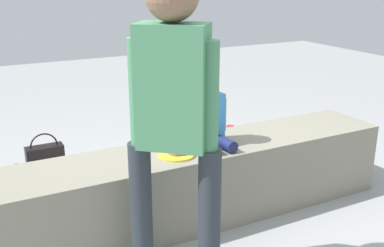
% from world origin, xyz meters
% --- Properties ---
extents(ground_plane, '(12.00, 12.00, 0.00)m').
position_xyz_m(ground_plane, '(0.00, 0.00, 0.00)').
color(ground_plane, '#979A9A').
extents(concrete_ledge, '(2.67, 0.47, 0.49)m').
position_xyz_m(concrete_ledge, '(0.00, 0.00, 0.25)').
color(concrete_ledge, gray).
rests_on(concrete_ledge, ground_plane).
extents(child_seated, '(0.28, 0.32, 0.48)m').
position_xyz_m(child_seated, '(0.08, 0.02, 0.70)').
color(child_seated, navy).
rests_on(child_seated, concrete_ledge).
extents(adult_standing, '(0.38, 0.35, 1.56)m').
position_xyz_m(adult_standing, '(-0.40, -0.52, 0.94)').
color(adult_standing, '#292F36').
rests_on(adult_standing, ground_plane).
extents(cake_plate, '(0.22, 0.22, 0.07)m').
position_xyz_m(cake_plate, '(-0.17, -0.07, 0.51)').
color(cake_plate, yellow).
rests_on(cake_plate, concrete_ledge).
extents(gift_bag, '(0.23, 0.11, 0.30)m').
position_xyz_m(gift_bag, '(0.96, 0.70, 0.13)').
color(gift_bag, '#4C99E0').
rests_on(gift_bag, ground_plane).
extents(railing_post, '(0.36, 0.36, 1.19)m').
position_xyz_m(railing_post, '(0.50, 1.50, 0.46)').
color(railing_post, black).
rests_on(railing_post, ground_plane).
extents(water_bottle_near_gift, '(0.06, 0.06, 0.20)m').
position_xyz_m(water_bottle_near_gift, '(0.23, 0.68, 0.09)').
color(water_bottle_near_gift, silver).
rests_on(water_bottle_near_gift, ground_plane).
extents(water_bottle_far_side, '(0.06, 0.06, 0.21)m').
position_xyz_m(water_bottle_far_side, '(-0.97, 0.94, 0.10)').
color(water_bottle_far_side, silver).
rests_on(water_bottle_far_side, ground_plane).
extents(party_cup_red, '(0.08, 0.08, 0.10)m').
position_xyz_m(party_cup_red, '(1.04, 1.25, 0.05)').
color(party_cup_red, red).
rests_on(party_cup_red, ground_plane).
extents(cake_box_white, '(0.35, 0.34, 0.11)m').
position_xyz_m(cake_box_white, '(-0.64, 0.75, 0.05)').
color(cake_box_white, white).
rests_on(cake_box_white, ground_plane).
extents(handbag_black_leather, '(0.29, 0.11, 0.34)m').
position_xyz_m(handbag_black_leather, '(-0.74, 1.16, 0.12)').
color(handbag_black_leather, black).
rests_on(handbag_black_leather, ground_plane).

